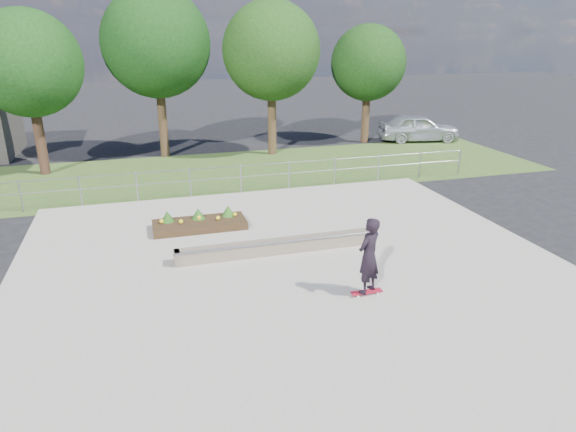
{
  "coord_description": "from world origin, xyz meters",
  "views": [
    {
      "loc": [
        -3.75,
        -11.96,
        6.16
      ],
      "look_at": [
        0.2,
        1.5,
        1.1
      ],
      "focal_mm": 32.0,
      "sensor_mm": 36.0,
      "label": 1
    }
  ],
  "objects_px": {
    "planter_bed": "(199,222)",
    "skateboarder": "(369,256)",
    "grind_ledge": "(279,246)",
    "parked_car": "(419,128)"
  },
  "relations": [
    {
      "from": "skateboarder",
      "to": "planter_bed",
      "type": "bearing_deg",
      "value": 120.43
    },
    {
      "from": "skateboarder",
      "to": "parked_car",
      "type": "height_order",
      "value": "skateboarder"
    },
    {
      "from": "grind_ledge",
      "to": "planter_bed",
      "type": "bearing_deg",
      "value": 126.07
    },
    {
      "from": "planter_bed",
      "to": "skateboarder",
      "type": "bearing_deg",
      "value": -59.57
    },
    {
      "from": "planter_bed",
      "to": "grind_ledge",
      "type": "bearing_deg",
      "value": -53.93
    },
    {
      "from": "planter_bed",
      "to": "skateboarder",
      "type": "distance_m",
      "value": 6.71
    },
    {
      "from": "planter_bed",
      "to": "skateboarder",
      "type": "relative_size",
      "value": 1.5
    },
    {
      "from": "grind_ledge",
      "to": "parked_car",
      "type": "xyz_separation_m",
      "value": [
        12.33,
        13.6,
        0.53
      ]
    },
    {
      "from": "grind_ledge",
      "to": "planter_bed",
      "type": "distance_m",
      "value": 3.33
    },
    {
      "from": "skateboarder",
      "to": "parked_car",
      "type": "relative_size",
      "value": 0.43
    }
  ]
}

